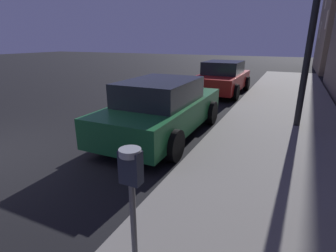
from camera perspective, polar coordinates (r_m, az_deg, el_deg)
name	(u,v)px	position (r m, az deg, el deg)	size (l,w,h in m)	color
sidewalk	(259,245)	(3.47, 19.44, -23.42)	(3.20, 36.00, 0.15)	slate
parking_meter	(131,183)	(2.33, -8.03, -12.26)	(0.19, 0.19, 1.32)	#59595B
car_green	(163,108)	(6.54, -1.14, 3.99)	(2.00, 4.38, 1.43)	#19592D
car_red	(222,78)	(12.19, 11.86, 10.29)	(2.02, 4.09, 1.43)	maroon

